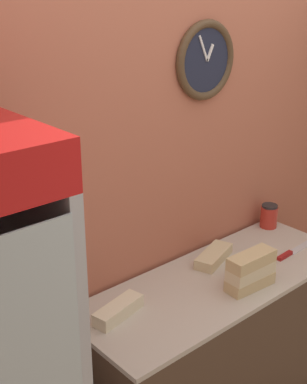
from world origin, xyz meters
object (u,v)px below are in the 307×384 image
Objects in this scene: sandwich_stack_top at (252,260)px; condiment_jar at (269,216)px; sandwich_flat_right at (118,310)px; sandwich_flat_left at (214,256)px; chefs_knife at (291,253)px; sandwich_stack_bottom at (250,282)px; sandwich_stack_middle at (251,271)px.

sandwich_stack_top reaches higher than condiment_jar.
sandwich_flat_right is at bearing 159.78° from sandwich_stack_top.
sandwich_flat_left is at bearing 78.27° from sandwich_stack_top.
sandwich_stack_top is 0.76m from condiment_jar.
sandwich_flat_left is 0.90× the size of chefs_knife.
sandwich_stack_bottom is 1.86× the size of condiment_jar.
sandwich_flat_right reaches higher than chefs_knife.
condiment_jar is at bearing 30.47° from sandwich_stack_middle.
condiment_jar reaches higher than sandwich_flat_left.
sandwich_flat_right reaches higher than sandwich_flat_left.
condiment_jar is at bearing 30.47° from sandwich_stack_top.
sandwich_flat_right is at bearing 159.78° from sandwich_stack_middle.
chefs_knife is at bearing 9.12° from sandwich_stack_bottom.
condiment_jar reaches higher than sandwich_stack_middle.
sandwich_flat_right is (-0.66, 0.24, -0.13)m from sandwich_stack_top.
sandwich_stack_top is at bearing -20.22° from sandwich_flat_right.
chefs_knife is at bearing -31.07° from sandwich_flat_left.
sandwich_stack_middle is 0.89× the size of sandwich_flat_left.
sandwich_stack_top is 0.80× the size of chefs_knife.
sandwich_stack_bottom is at bearing 0.00° from sandwich_stack_middle.
chefs_knife is (0.45, 0.07, -0.02)m from sandwich_stack_bottom.
condiment_jar is (0.65, 0.38, 0.04)m from sandwich_stack_bottom.
sandwich_stack_bottom is 1.01× the size of sandwich_stack_top.
sandwich_flat_left is (0.06, 0.31, -0.00)m from sandwich_stack_bottom.
chefs_knife is (0.45, 0.07, -0.15)m from sandwich_stack_top.
sandwich_flat_left is 1.08× the size of sandwich_flat_right.
sandwich_flat_left is 0.46m from chefs_knife.
sandwich_flat_right is at bearing -174.72° from sandwich_flat_left.
chefs_knife is (0.39, -0.24, -0.02)m from sandwich_flat_left.
sandwich_stack_middle is at bearing -170.88° from chefs_knife.
sandwich_stack_top is 0.97× the size of sandwich_flat_right.
sandwich_stack_bottom is at bearing 0.00° from sandwich_stack_top.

